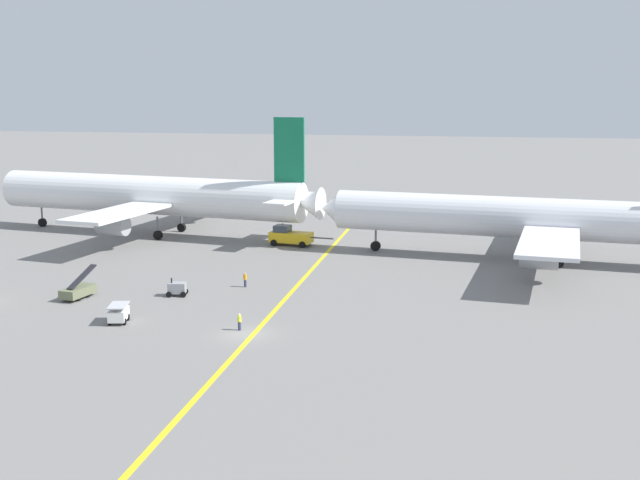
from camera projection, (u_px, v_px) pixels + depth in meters
ground_plane at (246, 334)px, 70.14m from camera, size 600.00×600.00×0.00m
taxiway_stripe at (280, 305)px, 79.66m from camera, size 2.20×120.00×0.01m
airliner_at_gate_left at (151, 196)px, 117.05m from camera, size 54.04×41.29×17.50m
airliner_being_pushed at (536, 219)px, 99.13m from camera, size 55.60×42.33×16.68m
pushback_tug at (290, 236)px, 109.70m from camera, size 9.10×3.42×3.04m
gse_belt_loader_portside at (78, 290)px, 82.05m from camera, size 2.39×5.05×3.02m
gse_baggage_cart_trailing at (119, 314)px, 73.52m from camera, size 2.16×3.02×1.71m
gse_gpu_cart_small at (177, 288)px, 83.04m from camera, size 2.37×1.98×1.90m
ground_crew_marshaller_foreground at (245, 280)px, 86.73m from camera, size 0.46×0.37×1.59m
ground_crew_wing_walker_right at (239, 322)px, 71.21m from camera, size 0.36×0.36×1.55m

